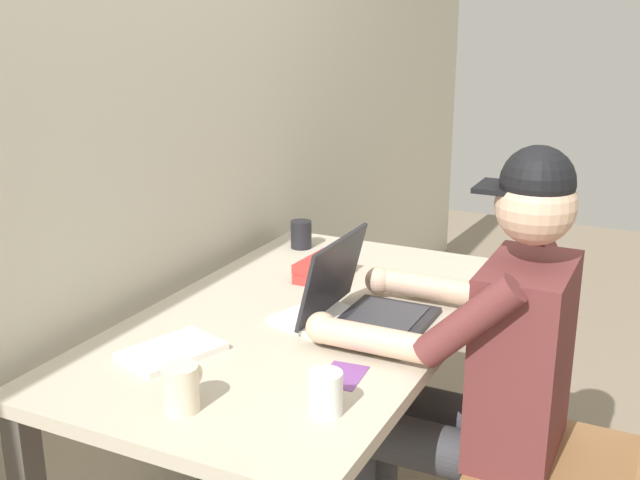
% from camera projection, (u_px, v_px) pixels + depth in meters
% --- Properties ---
extents(back_wall, '(6.00, 0.04, 2.60)m').
position_uv_depth(back_wall, '(144.00, 100.00, 2.16)').
color(back_wall, beige).
rests_on(back_wall, ground).
extents(desk, '(1.43, 0.83, 0.74)m').
position_uv_depth(desk, '(302.00, 345.00, 2.15)').
color(desk, '#BCB29E').
rests_on(desk, ground).
extents(seated_person, '(0.50, 0.60, 1.25)m').
position_uv_depth(seated_person, '(480.00, 361.00, 1.96)').
color(seated_person, brown).
rests_on(seated_person, ground).
extents(wooden_chair, '(0.42, 0.42, 0.95)m').
position_uv_depth(wooden_chair, '(586.00, 466.00, 1.91)').
color(wooden_chair, olive).
rests_on(wooden_chair, ground).
extents(laptop, '(0.33, 0.29, 0.23)m').
position_uv_depth(laptop, '(362.00, 305.00, 2.05)').
color(laptop, '#232328').
rests_on(laptop, desk).
extents(computer_mouse, '(0.06, 0.10, 0.03)m').
position_uv_depth(computer_mouse, '(425.00, 289.00, 2.27)').
color(computer_mouse, '#232328').
rests_on(computer_mouse, desk).
extents(coffee_mug_white, '(0.12, 0.08, 0.10)m').
position_uv_depth(coffee_mug_white, '(181.00, 387.00, 1.62)').
color(coffee_mug_white, beige).
rests_on(coffee_mug_white, desk).
extents(coffee_mug_dark, '(0.11, 0.07, 0.10)m').
position_uv_depth(coffee_mug_dark, '(302.00, 234.00, 2.70)').
color(coffee_mug_dark, black).
rests_on(coffee_mug_dark, desk).
extents(coffee_mug_spare, '(0.11, 0.07, 0.09)m').
position_uv_depth(coffee_mug_spare, '(326.00, 392.00, 1.60)').
color(coffee_mug_spare, white).
rests_on(coffee_mug_spare, desk).
extents(book_stack_main, '(0.20, 0.14, 0.06)m').
position_uv_depth(book_stack_main, '(324.00, 269.00, 2.40)').
color(book_stack_main, '#BC332D').
rests_on(book_stack_main, desk).
extents(paper_pile_near_laptop, '(0.27, 0.22, 0.02)m').
position_uv_depth(paper_pile_near_laptop, '(172.00, 351.00, 1.88)').
color(paper_pile_near_laptop, white).
rests_on(paper_pile_near_laptop, desk).
extents(paper_pile_back_corner, '(0.26, 0.23, 0.02)m').
position_uv_depth(paper_pile_back_corner, '(318.00, 317.00, 2.09)').
color(paper_pile_back_corner, white).
rests_on(paper_pile_back_corner, desk).
extents(landscape_photo_print, '(0.14, 0.10, 0.00)m').
position_uv_depth(landscape_photo_print, '(343.00, 376.00, 1.77)').
color(landscape_photo_print, '#7A4293').
rests_on(landscape_photo_print, desk).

